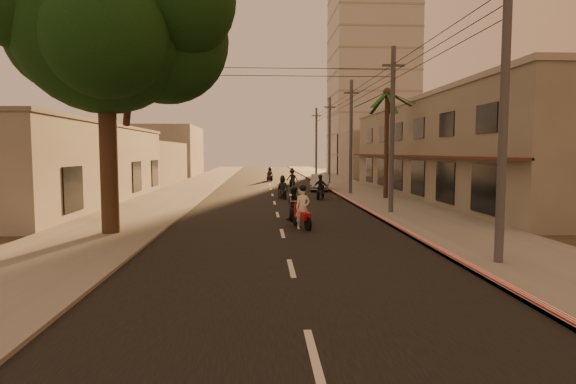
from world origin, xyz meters
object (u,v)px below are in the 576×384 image
scooter_far_a (283,188)px  scooter_far_c (270,175)px  scooter_mid_a (294,205)px  parked_car (320,182)px  broadleaf_tree (116,24)px  palm_tree (387,98)px  scooter_red (302,209)px  scooter_mid_b (320,188)px  scooter_far_b (292,178)px

scooter_far_a → scooter_far_c: scooter_far_a is taller
scooter_far_a → scooter_far_c: size_ratio=1.05×
scooter_mid_a → scooter_far_a: bearing=106.1°
parked_car → scooter_mid_a: bearing=-92.1°
broadleaf_tree → scooter_far_c: (6.73, 36.11, -7.73)m
scooter_far_a → broadleaf_tree: bearing=-131.1°
palm_tree → parked_car: 10.95m
parked_car → palm_tree: bearing=-56.3°
scooter_red → scooter_far_c: (-0.83, 35.03, -0.13)m
scooter_red → parked_car: bearing=63.6°
broadleaf_tree → scooter_red: size_ratio=6.11×
scooter_mid_b → scooter_mid_a: bearing=-82.1°
broadleaf_tree → scooter_mid_b: size_ratio=6.74×
scooter_mid_b → scooter_far_b: 12.69m
broadleaf_tree → scooter_far_a: 18.08m
broadleaf_tree → palm_tree: size_ratio=1.48×
scooter_mid_a → scooter_far_b: 23.14m
scooter_red → scooter_far_c: size_ratio=1.21×
palm_tree → scooter_far_a: 9.75m
scooter_mid_b → scooter_far_b: bearing=117.2°
palm_tree → scooter_far_c: size_ratio=4.99×
scooter_red → scooter_far_c: bearing=74.1°
parked_car → scooter_far_c: scooter_far_c is taller
broadleaf_tree → scooter_mid_b: broadleaf_tree is taller
broadleaf_tree → scooter_far_b: 29.18m
palm_tree → scooter_red: (-7.06, -12.78, -6.27)m
scooter_mid_a → scooter_far_c: (-0.64, 32.43, -0.04)m
scooter_far_b → parked_car: 5.32m
palm_tree → scooter_mid_a: (-7.24, -10.18, -6.36)m
parked_car → scooter_mid_b: bearing=-88.0°
scooter_red → scooter_mid_b: 13.28m
scooter_far_a → scooter_far_b: scooter_far_b is taller
parked_car → scooter_red: bearing=-90.3°
scooter_mid_b → scooter_far_b: (-1.21, 12.63, 0.03)m
scooter_far_a → scooter_far_b: (1.47, 12.11, 0.06)m
broadleaf_tree → scooter_far_c: bearing=79.4°
broadleaf_tree → scooter_far_b: size_ratio=6.58×
palm_tree → scooter_far_b: (-5.87, 12.92, -6.30)m
scooter_far_b → parked_car: bearing=-50.4°
parked_car → scooter_far_c: 14.80m
scooter_far_b → parked_car: size_ratio=0.40×
broadleaf_tree → scooter_mid_a: (7.37, 3.67, -7.69)m
scooter_mid_b → scooter_far_c: size_ratio=1.09×
scooter_red → scooter_mid_a: scooter_red is taller
scooter_far_b → scooter_far_c: (-2.01, 9.34, -0.10)m
scooter_mid_b → broadleaf_tree: bearing=-103.4°
broadleaf_tree → scooter_mid_b: bearing=54.9°
scooter_red → parked_car: (3.33, 20.82, -0.16)m
parked_car → scooter_far_c: size_ratio=2.78×
scooter_mid_a → parked_car: size_ratio=0.38×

